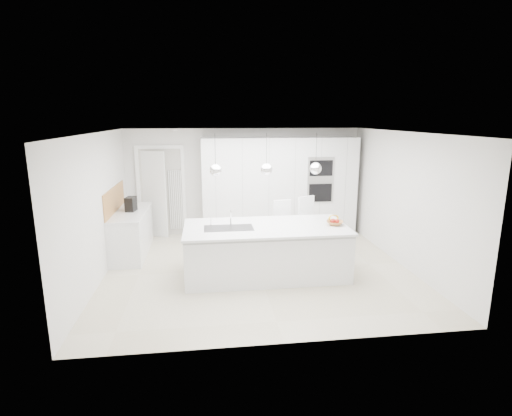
{
  "coord_description": "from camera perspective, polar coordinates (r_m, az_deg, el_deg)",
  "views": [
    {
      "loc": [
        -0.92,
        -6.89,
        2.76
      ],
      "look_at": [
        0.0,
        0.3,
        1.1
      ],
      "focal_mm": 28.0,
      "sensor_mm": 36.0,
      "label": 1
    }
  ],
  "objects": [
    {
      "name": "ceiling",
      "position": [
        6.96,
        0.32,
        10.75
      ],
      "size": [
        5.5,
        5.5,
        0.0
      ],
      "primitive_type": "plane",
      "rotation": [
        3.14,
        0.0,
        0.0
      ],
      "color": "white",
      "rests_on": "wall_back"
    },
    {
      "name": "bar_stool_left",
      "position": [
        7.89,
        3.91,
        -3.22
      ],
      "size": [
        0.47,
        0.59,
        1.15
      ],
      "primitive_type": null,
      "rotation": [
        0.0,
        0.0,
        0.18
      ],
      "color": "white",
      "rests_on": "floor"
    },
    {
      "name": "apple_a",
      "position": [
        7.14,
        10.83,
        -1.87
      ],
      "size": [
        0.08,
        0.08,
        0.08
      ],
      "primitive_type": "sphere",
      "color": "#A11B14",
      "rests_on": "fruit_bowl"
    },
    {
      "name": "fruit_bowl",
      "position": [
        7.17,
        11.19,
        -2.1
      ],
      "size": [
        0.37,
        0.37,
        0.07
      ],
      "primitive_type": "imported",
      "rotation": [
        0.0,
        0.0,
        -0.35
      ],
      "color": "#B07E48",
      "rests_on": "island_worktop"
    },
    {
      "name": "banana_bunch",
      "position": [
        7.17,
        11.02,
        -1.41
      ],
      "size": [
        0.24,
        0.17,
        0.22
      ],
      "primitive_type": "torus",
      "rotation": [
        1.22,
        0.0,
        0.35
      ],
      "color": "gold",
      "rests_on": "fruit_bowl"
    },
    {
      "name": "island_base",
      "position": [
        7.07,
        1.43,
        -6.36
      ],
      "size": [
        2.8,
        1.2,
        0.86
      ],
      "primitive_type": "cube",
      "color": "white",
      "rests_on": "floor"
    },
    {
      "name": "radiator",
      "position": [
        9.57,
        -11.4,
        1.13
      ],
      "size": [
        0.32,
        0.04,
        1.4
      ],
      "primitive_type": null,
      "color": "white",
      "rests_on": "floor"
    },
    {
      "name": "wall_left",
      "position": [
        7.29,
        -21.65,
        0.01
      ],
      "size": [
        0.0,
        5.0,
        5.0
      ],
      "primitive_type": "plane",
      "rotation": [
        1.57,
        0.0,
        1.57
      ],
      "color": "silver",
      "rests_on": "ground"
    },
    {
      "name": "pendant_mid",
      "position": [
        6.73,
        1.5,
        5.54
      ],
      "size": [
        0.2,
        0.2,
        0.2
      ],
      "primitive_type": "sphere",
      "color": "white",
      "rests_on": "ceiling"
    },
    {
      "name": "apple_c",
      "position": [
        7.15,
        10.94,
        -1.83
      ],
      "size": [
        0.08,
        0.08,
        0.08
      ],
      "primitive_type": "sphere",
      "color": "#A11B14",
      "rests_on": "fruit_bowl"
    },
    {
      "name": "bar_stool_right",
      "position": [
        8.05,
        7.36,
        -2.78
      ],
      "size": [
        0.58,
        0.66,
        1.2
      ],
      "primitive_type": null,
      "rotation": [
        0.0,
        0.0,
        0.42
      ],
      "color": "white",
      "rests_on": "floor"
    },
    {
      "name": "left_worktop",
      "position": [
        8.45,
        -17.53,
        -0.57
      ],
      "size": [
        0.62,
        1.82,
        0.04
      ],
      "primitive_type": "cube",
      "color": "silver",
      "rests_on": "left_base_cabinets"
    },
    {
      "name": "oak_backsplash",
      "position": [
        8.45,
        -19.58,
        1.16
      ],
      "size": [
        0.02,
        1.8,
        0.5
      ],
      "primitive_type": "cube",
      "color": "#B07E48",
      "rests_on": "wall_left"
    },
    {
      "name": "pendant_left",
      "position": [
        6.65,
        -5.79,
        5.39
      ],
      "size": [
        0.2,
        0.2,
        0.2
      ],
      "primitive_type": "sphere",
      "color": "white",
      "rests_on": "ceiling"
    },
    {
      "name": "tall_cabinets",
      "position": [
        9.39,
        3.37,
        3.01
      ],
      "size": [
        3.6,
        0.6,
        2.3
      ],
      "primitive_type": "cube",
      "color": "white",
      "rests_on": "floor"
    },
    {
      "name": "doorway_frame",
      "position": [
        9.58,
        -13.35,
        2.11
      ],
      "size": [
        1.11,
        0.08,
        2.13
      ],
      "primitive_type": null,
      "color": "white",
      "rests_on": "floor"
    },
    {
      "name": "wall_back",
      "position": [
        9.56,
        -1.68,
        3.81
      ],
      "size": [
        5.5,
        0.0,
        5.5
      ],
      "primitive_type": "plane",
      "rotation": [
        1.57,
        0.0,
        0.0
      ],
      "color": "silver",
      "rests_on": "ground"
    },
    {
      "name": "island_sink",
      "position": [
        6.88,
        -3.92,
        -3.51
      ],
      "size": [
        0.84,
        0.44,
        0.18
      ],
      "primitive_type": null,
      "color": "#3F3F42",
      "rests_on": "island_worktop"
    },
    {
      "name": "left_base_cabinets",
      "position": [
        8.56,
        -17.33,
        -3.5
      ],
      "size": [
        0.6,
        1.8,
        0.86
      ],
      "primitive_type": "cube",
      "color": "white",
      "rests_on": "floor"
    },
    {
      "name": "apple_b",
      "position": [
        7.15,
        11.52,
        -1.87
      ],
      "size": [
        0.08,
        0.08,
        0.08
      ],
      "primitive_type": "sphere",
      "color": "#A11B14",
      "rests_on": "fruit_bowl"
    },
    {
      "name": "island_tap",
      "position": [
        7.02,
        -3.64,
        -1.24
      ],
      "size": [
        0.02,
        0.02,
        0.3
      ],
      "primitive_type": "cylinder",
      "color": "white",
      "rests_on": "island_worktop"
    },
    {
      "name": "pendant_right",
      "position": [
        6.91,
        8.52,
        5.6
      ],
      "size": [
        0.2,
        0.2,
        0.2
      ],
      "primitive_type": "sphere",
      "color": "white",
      "rests_on": "ceiling"
    },
    {
      "name": "hallway_door",
      "position": [
        9.56,
        -14.86,
        1.89
      ],
      "size": [
        0.76,
        0.38,
        2.0
      ],
      "primitive_type": "cube",
      "rotation": [
        0.0,
        0.0,
        -0.44
      ],
      "color": "white",
      "rests_on": "floor"
    },
    {
      "name": "oven_stack",
      "position": [
        9.27,
        9.23,
        3.99
      ],
      "size": [
        0.62,
        0.04,
        1.05
      ],
      "primitive_type": null,
      "color": "#A5A5A8",
      "rests_on": "tall_cabinets"
    },
    {
      "name": "island_worktop",
      "position": [
        6.98,
        1.39,
        -2.74
      ],
      "size": [
        2.84,
        1.4,
        0.04
      ],
      "primitive_type": "cube",
      "color": "silver",
      "rests_on": "island_base"
    },
    {
      "name": "espresso_machine",
      "position": [
        8.43,
        -17.45,
        0.55
      ],
      "size": [
        0.22,
        0.29,
        0.29
      ],
      "primitive_type": "cube",
      "rotation": [
        0.0,
        0.0,
        -0.18
      ],
      "color": "black",
      "rests_on": "left_worktop"
    },
    {
      "name": "floor",
      "position": [
        7.48,
        0.3,
        -8.75
      ],
      "size": [
        5.5,
        5.5,
        0.0
      ],
      "primitive_type": "plane",
      "color": "beige",
      "rests_on": "ground"
    }
  ]
}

